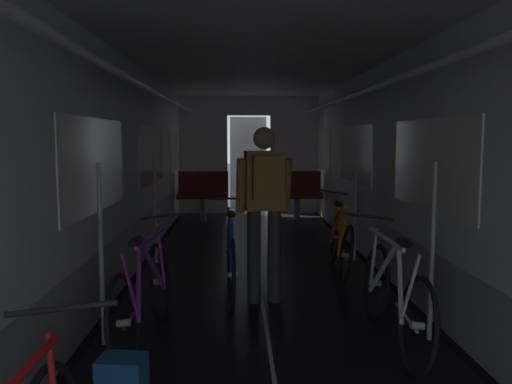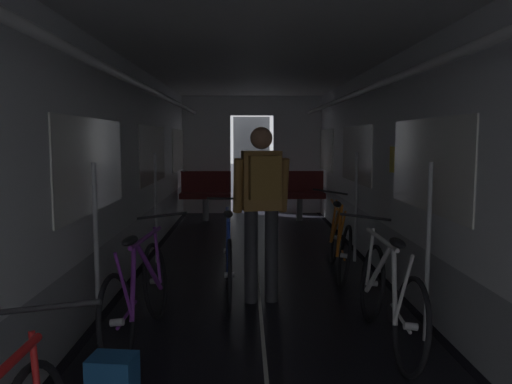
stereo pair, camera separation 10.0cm
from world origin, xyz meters
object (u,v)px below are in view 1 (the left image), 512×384
bench_seat_far_right (296,191)px  bicycle_orange (340,242)px  bicycle_white (393,296)px  bicycle_blue_in_aisle (231,257)px  bench_seat_far_left (203,191)px  person_cyclist_aisle (265,198)px  bicycle_purple (144,294)px

bench_seat_far_right → bicycle_orange: size_ratio=0.58×
bicycle_white → bicycle_blue_in_aisle: bearing=134.0°
bench_seat_far_right → bicycle_white: same height
bench_seat_far_left → bench_seat_far_right: same height
bench_seat_far_left → bicycle_white: same height
bicycle_orange → person_cyclist_aisle: person_cyclist_aisle is taller
bench_seat_far_left → bicycle_blue_in_aisle: bench_seat_far_left is taller
bicycle_purple → bicycle_blue_in_aisle: bicycle_purple is taller
bicycle_blue_in_aisle → bicycle_purple: bearing=-118.8°
bicycle_white → person_cyclist_aisle: size_ratio=1.00×
bicycle_purple → bicycle_orange: bicycle_orange is taller
bench_seat_far_left → bicycle_blue_in_aisle: (0.59, -4.74, -0.18)m
bicycle_orange → bicycle_blue_in_aisle: bicycle_orange is taller
bench_seat_far_right → bicycle_white: size_ratio=0.58×
bench_seat_far_left → bicycle_orange: size_ratio=0.58×
bench_seat_far_right → person_cyclist_aisle: (-0.88, -5.00, 0.45)m
bench_seat_far_right → person_cyclist_aisle: bearing=-100.0°
bicycle_purple → bicycle_white: 1.92m
bicycle_orange → bicycle_blue_in_aisle: (-1.27, -0.76, 0.00)m
bench_seat_far_left → bicycle_orange: bicycle_orange is taller
bicycle_white → bicycle_blue_in_aisle: (-1.26, 1.31, 0.00)m
bicycle_purple → bicycle_white: same height
person_cyclist_aisle → bicycle_purple: bearing=-136.7°
bench_seat_far_left → bicycle_orange: (1.86, -3.98, -0.19)m
bicycle_purple → bicycle_white: size_ratio=1.00×
person_cyclist_aisle → bicycle_orange: bearing=47.5°
bicycle_blue_in_aisle → bench_seat_far_right: bearing=75.7°
bench_seat_far_left → bench_seat_far_right: size_ratio=1.00×
bicycle_white → bicycle_purple: bearing=176.6°
bicycle_blue_in_aisle → bicycle_orange: bearing=30.8°
bench_seat_far_right → person_cyclist_aisle: person_cyclist_aisle is taller
bench_seat_far_right → bicycle_white: (0.06, -6.04, -0.19)m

